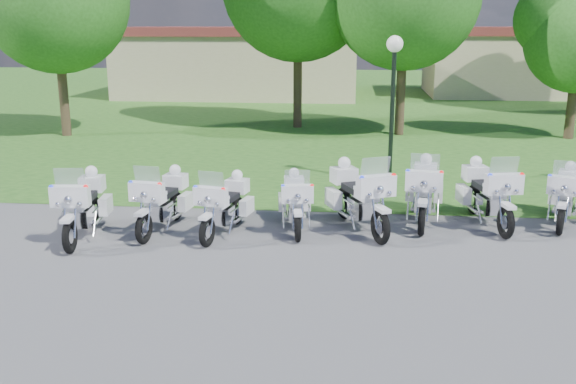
# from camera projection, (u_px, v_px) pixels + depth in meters

# --- Properties ---
(ground) EXTENTS (100.00, 100.00, 0.00)m
(ground) POSITION_uv_depth(u_px,v_px,m) (304.00, 257.00, 12.23)
(ground) COLOR slate
(ground) RESTS_ON ground
(grass_lawn) EXTENTS (100.00, 48.00, 0.01)m
(grass_lawn) POSITION_uv_depth(u_px,v_px,m) (339.00, 98.00, 38.20)
(grass_lawn) COLOR #28591C
(grass_lawn) RESTS_ON ground
(motorcycle_0) EXTENTS (0.98, 2.43, 1.63)m
(motorcycle_0) POSITION_uv_depth(u_px,v_px,m) (83.00, 205.00, 13.23)
(motorcycle_0) COLOR black
(motorcycle_0) RESTS_ON ground
(motorcycle_1) EXTENTS (0.94, 2.31, 1.55)m
(motorcycle_1) POSITION_uv_depth(u_px,v_px,m) (163.00, 200.00, 13.70)
(motorcycle_1) COLOR black
(motorcycle_1) RESTS_ON ground
(motorcycle_2) EXTENTS (1.01, 2.19, 1.49)m
(motorcycle_2) POSITION_uv_depth(u_px,v_px,m) (225.00, 204.00, 13.47)
(motorcycle_2) COLOR black
(motorcycle_2) RESTS_ON ground
(motorcycle_3) EXTENTS (0.89, 2.15, 1.45)m
(motorcycle_3) POSITION_uv_depth(u_px,v_px,m) (296.00, 201.00, 13.78)
(motorcycle_3) COLOR black
(motorcycle_3) RESTS_ON ground
(motorcycle_4) EXTENTS (1.50, 2.42, 1.74)m
(motorcycle_4) POSITION_uv_depth(u_px,v_px,m) (358.00, 196.00, 13.73)
(motorcycle_4) COLOR black
(motorcycle_4) RESTS_ON ground
(motorcycle_5) EXTENTS (1.02, 2.52, 1.70)m
(motorcycle_5) POSITION_uv_depth(u_px,v_px,m) (424.00, 190.00, 14.26)
(motorcycle_5) COLOR black
(motorcycle_5) RESTS_ON ground
(motorcycle_6) EXTENTS (1.11, 2.47, 1.67)m
(motorcycle_6) POSITION_uv_depth(u_px,v_px,m) (487.00, 193.00, 14.08)
(motorcycle_6) COLOR black
(motorcycle_6) RESTS_ON ground
(motorcycle_7) EXTENTS (1.27, 2.19, 1.55)m
(motorcycle_7) POSITION_uv_depth(u_px,v_px,m) (566.00, 195.00, 14.15)
(motorcycle_7) COLOR black
(motorcycle_7) RESTS_ON ground
(lamp_post) EXTENTS (0.44, 0.44, 4.01)m
(lamp_post) POSITION_uv_depth(u_px,v_px,m) (394.00, 73.00, 16.95)
(lamp_post) COLOR black
(lamp_post) RESTS_ON ground
(building_west) EXTENTS (14.56, 8.32, 4.10)m
(building_west) POSITION_uv_depth(u_px,v_px,m) (241.00, 61.00, 39.22)
(building_west) COLOR tan
(building_west) RESTS_ON ground
(building_east) EXTENTS (11.44, 7.28, 4.10)m
(building_east) POSITION_uv_depth(u_px,v_px,m) (519.00, 61.00, 39.49)
(building_east) COLOR tan
(building_east) RESTS_ON ground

